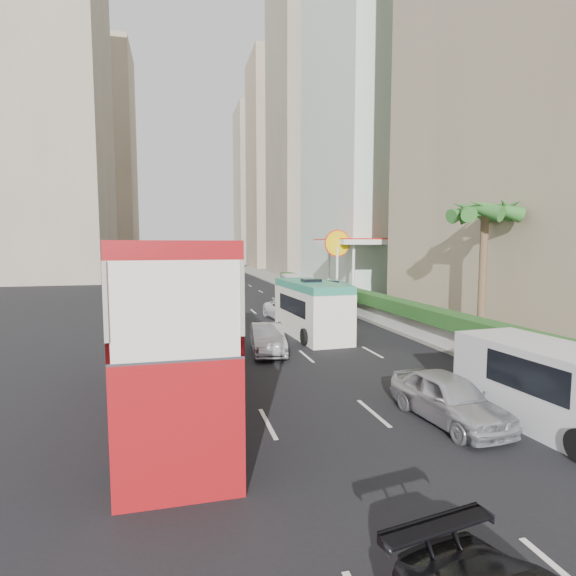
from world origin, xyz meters
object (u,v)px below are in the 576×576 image
object	(u,v)px
shell_station	(361,270)
minibus_near	(311,309)
van_asset	(288,320)
minibus_far	(332,300)
panel_van_far	(297,288)
double_decker_bus	(177,326)
panel_van_near	(556,388)
car_silver_lane_a	(268,353)
car_silver_lane_b	(448,422)
palm_tree	(482,279)

from	to	relation	value
shell_station	minibus_near	bearing A→B (deg)	-123.02
van_asset	minibus_far	bearing A→B (deg)	-0.72
minibus_near	panel_van_far	size ratio (longest dim) A/B	1.19
minibus_far	shell_station	xyz separation A→B (m)	(5.56, 7.96, 1.55)
van_asset	minibus_far	distance (m)	3.48
double_decker_bus	panel_van_near	distance (m)	10.87
double_decker_bus	car_silver_lane_a	distance (m)	7.71
double_decker_bus	panel_van_far	size ratio (longest dim) A/B	1.96
car_silver_lane_a	panel_van_far	bearing A→B (deg)	77.18
double_decker_bus	minibus_far	world-z (taller)	double_decker_bus
double_decker_bus	minibus_near	size ratio (longest dim) A/B	1.64
double_decker_bus	minibus_near	xyz separation A→B (m)	(7.17, 9.42, -1.05)
panel_van_near	panel_van_far	world-z (taller)	panel_van_far
car_silver_lane_a	panel_van_near	size ratio (longest dim) A/B	0.72
double_decker_bus	shell_station	bearing A→B (deg)	55.18
minibus_near	double_decker_bus	bearing A→B (deg)	-130.44
panel_van_far	panel_van_near	bearing A→B (deg)	-83.08
double_decker_bus	car_silver_lane_b	distance (m)	8.39
van_asset	minibus_far	xyz separation A→B (m)	(3.26, 0.30, 1.20)
shell_station	panel_van_far	bearing A→B (deg)	163.07
shell_station	palm_tree	bearing A→B (deg)	-96.60
car_silver_lane_b	panel_van_far	world-z (taller)	panel_van_far
double_decker_bus	palm_tree	size ratio (longest dim) A/B	1.72
car_silver_lane_a	palm_tree	bearing A→B (deg)	-5.60
van_asset	minibus_far	world-z (taller)	minibus_far
van_asset	minibus_near	bearing A→B (deg)	-96.01
car_silver_lane_a	minibus_near	xyz separation A→B (m)	(3.12, 3.37, 1.48)
minibus_near	minibus_far	world-z (taller)	minibus_near
van_asset	double_decker_bus	bearing A→B (deg)	-121.90
car_silver_lane_a	shell_station	xyz separation A→B (m)	(11.95, 16.95, 2.75)
minibus_far	panel_van_near	world-z (taller)	minibus_far
car_silver_lane_a	shell_station	size ratio (longest dim) A/B	0.50
car_silver_lane_b	panel_van_near	distance (m)	2.99
double_decker_bus	van_asset	world-z (taller)	double_decker_bus
van_asset	panel_van_far	world-z (taller)	panel_van_far
palm_tree	panel_van_far	bearing A→B (deg)	99.08
double_decker_bus	palm_tree	bearing A→B (deg)	16.16
car_silver_lane_a	panel_van_far	xyz separation A→B (m)	(6.45, 18.62, 1.12)
shell_station	car_silver_lane_a	bearing A→B (deg)	-125.19
double_decker_bus	van_asset	distance (m)	16.59
minibus_near	car_silver_lane_a	bearing A→B (deg)	-135.98
car_silver_lane_a	minibus_near	world-z (taller)	minibus_near
minibus_far	panel_van_near	xyz separation A→B (m)	(-0.52, -19.25, -0.09)
minibus_near	panel_van_far	world-z (taller)	minibus_near
car_silver_lane_b	panel_van_far	distance (m)	27.98
van_asset	panel_van_far	distance (m)	10.53
minibus_far	shell_station	distance (m)	9.83
panel_van_far	palm_tree	distance (m)	21.06
car_silver_lane_b	van_asset	size ratio (longest dim) A/B	0.85
minibus_near	minibus_far	xyz separation A→B (m)	(3.26, 5.62, -0.28)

